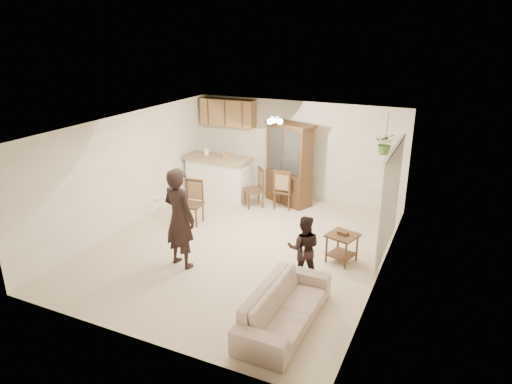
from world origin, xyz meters
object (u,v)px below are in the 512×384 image
at_px(sofa, 285,303).
at_px(child, 304,245).
at_px(adult, 179,221).
at_px(chair_hutch_left, 254,196).
at_px(china_hutch, 289,164).
at_px(chair_hutch_right, 284,197).
at_px(chair_bar, 192,212).
at_px(side_table, 342,248).

distance_m(sofa, child, 1.39).
bearing_deg(adult, child, -155.34).
height_order(sofa, chair_hutch_left, chair_hutch_left).
bearing_deg(sofa, child, 8.44).
height_order(sofa, adult, adult).
xyz_separation_m(china_hutch, chair_hutch_right, (0.03, -0.38, -0.72)).
height_order(sofa, chair_hutch_right, chair_hutch_right).
bearing_deg(chair_hutch_right, chair_bar, 45.97).
xyz_separation_m(child, china_hutch, (-1.58, 3.41, 0.33)).
relative_size(adult, side_table, 2.82).
xyz_separation_m(sofa, chair_bar, (-3.28, 2.62, -0.08)).
distance_m(side_table, chair_hutch_right, 2.92).
xyz_separation_m(child, chair_hutch_right, (-1.55, 3.03, -0.39)).
height_order(sofa, chair_bar, chair_bar).
bearing_deg(side_table, child, -116.38).
relative_size(child, china_hutch, 0.66).
bearing_deg(china_hutch, side_table, -26.69).
bearing_deg(sofa, chair_bar, 52.15).
xyz_separation_m(child, side_table, (0.45, 0.91, -0.38)).
bearing_deg(china_hutch, chair_hutch_right, -61.89).
distance_m(side_table, chair_hutch_left, 3.30).
height_order(adult, chair_hutch_right, adult).
xyz_separation_m(adult, chair_hutch_right, (0.68, 3.49, -0.62)).
bearing_deg(china_hutch, chair_hutch_left, -113.50).
height_order(adult, child, adult).
bearing_deg(chair_hutch_left, sofa, -10.93).
relative_size(adult, chair_hutch_left, 1.83).
relative_size(side_table, chair_hutch_right, 0.63).
bearing_deg(chair_hutch_right, side_table, 130.72).
height_order(child, chair_bar, child).
distance_m(adult, child, 2.29).
xyz_separation_m(adult, chair_hutch_left, (-0.03, 3.25, -0.62)).
bearing_deg(china_hutch, sofa, -45.43).
bearing_deg(sofa, chair_hutch_right, 22.40).
relative_size(sofa, chair_hutch_right, 1.86).
bearing_deg(adult, chair_bar, -50.50).
height_order(chair_hutch_left, chair_hutch_right, chair_hutch_right).
bearing_deg(chair_bar, sofa, -45.77).
relative_size(child, chair_hutch_left, 1.37).
bearing_deg(side_table, chair_bar, 174.12).
distance_m(child, chair_hutch_right, 3.43).
bearing_deg(side_table, chair_hutch_left, 145.26).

